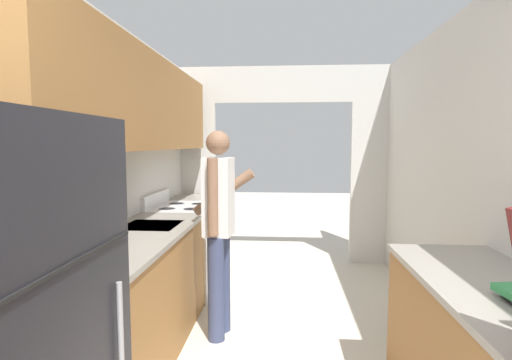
# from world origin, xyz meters

# --- Properties ---
(wall_left) EXTENTS (0.38, 7.02, 2.50)m
(wall_left) POSITION_xyz_m (-1.26, 2.21, 1.53)
(wall_left) COLOR silver
(wall_left) RESTS_ON ground_plane
(wall_far_with_doorway) EXTENTS (3.03, 0.06, 2.50)m
(wall_far_with_doorway) POSITION_xyz_m (0.00, 4.65, 1.45)
(wall_far_with_doorway) COLOR silver
(wall_far_with_doorway) RESTS_ON ground_plane
(counter_left) EXTENTS (0.62, 3.42, 0.89)m
(counter_left) POSITION_xyz_m (-1.02, 2.60, 0.44)
(counter_left) COLOR #9E6B38
(counter_left) RESTS_ON ground_plane
(range_oven) EXTENTS (0.66, 0.79, 1.03)m
(range_oven) POSITION_xyz_m (-1.01, 3.55, 0.45)
(range_oven) COLOR white
(range_oven) RESTS_ON ground_plane
(person) EXTENTS (0.53, 0.40, 1.63)m
(person) POSITION_xyz_m (-0.48, 2.58, 0.87)
(person) COLOR #384266
(person) RESTS_ON ground_plane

